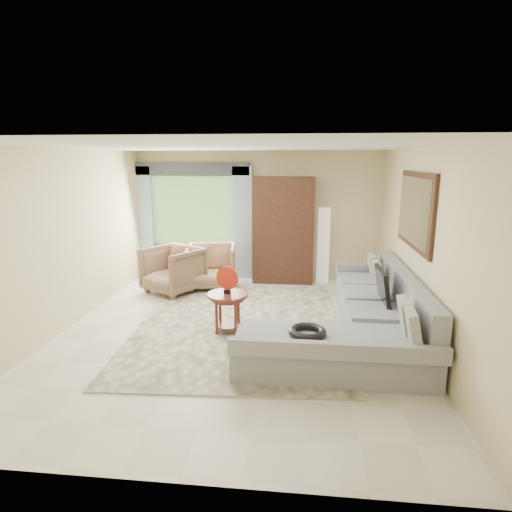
# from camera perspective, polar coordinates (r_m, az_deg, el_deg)

# --- Properties ---
(ground) EXTENTS (6.00, 6.00, 0.00)m
(ground) POSITION_cam_1_polar(r_m,az_deg,el_deg) (6.31, -2.64, -10.00)
(ground) COLOR silver
(ground) RESTS_ON ground
(area_rug) EXTENTS (3.20, 4.15, 0.02)m
(area_rug) POSITION_cam_1_polar(r_m,az_deg,el_deg) (6.52, -2.20, -9.12)
(area_rug) COLOR beige
(area_rug) RESTS_ON ground
(sectional_sofa) EXTENTS (2.30, 3.46, 0.90)m
(sectional_sofa) POSITION_cam_1_polar(r_m,az_deg,el_deg) (6.04, 14.24, -8.58)
(sectional_sofa) COLOR gray
(sectional_sofa) RESTS_ON ground
(tv_screen) EXTENTS (0.14, 0.74, 0.48)m
(tv_screen) POSITION_cam_1_polar(r_m,az_deg,el_deg) (6.23, 16.51, -3.81)
(tv_screen) COLOR black
(tv_screen) RESTS_ON sectional_sofa
(garden_hose) EXTENTS (0.43, 0.43, 0.09)m
(garden_hose) POSITION_cam_1_polar(r_m,az_deg,el_deg) (4.92, 6.87, -10.01)
(garden_hose) COLOR black
(garden_hose) RESTS_ON sectional_sofa
(coffee_table) EXTENTS (0.58, 0.58, 0.58)m
(coffee_table) POSITION_cam_1_polar(r_m,az_deg,el_deg) (6.18, -3.81, -7.46)
(coffee_table) COLOR #481B13
(coffee_table) RESTS_ON ground
(red_disc) EXTENTS (0.33, 0.13, 0.34)m
(red_disc) POSITION_cam_1_polar(r_m,az_deg,el_deg) (6.02, -3.88, -2.94)
(red_disc) COLOR #B62412
(red_disc) RESTS_ON coffee_table
(armchair_left) EXTENTS (1.27, 1.28, 0.86)m
(armchair_left) POSITION_cam_1_polar(r_m,az_deg,el_deg) (8.11, -11.01, -1.82)
(armchair_left) COLOR #826347
(armchair_left) RESTS_ON ground
(armchair_right) EXTENTS (1.02, 1.04, 0.84)m
(armchair_right) POSITION_cam_1_polar(r_m,az_deg,el_deg) (8.27, -6.00, -1.40)
(armchair_right) COLOR #957151
(armchair_right) RESTS_ON ground
(potted_plant) EXTENTS (0.54, 0.48, 0.54)m
(potted_plant) POSITION_cam_1_polar(r_m,az_deg,el_deg) (9.15, -11.80, -1.18)
(potted_plant) COLOR #999999
(potted_plant) RESTS_ON ground
(armoire) EXTENTS (1.20, 0.55, 2.10)m
(armoire) POSITION_cam_1_polar(r_m,az_deg,el_deg) (8.59, 3.68, 3.46)
(armoire) COLOR black
(armoire) RESTS_ON ground
(floor_lamp) EXTENTS (0.24, 0.24, 1.50)m
(floor_lamp) POSITION_cam_1_polar(r_m,az_deg,el_deg) (8.70, 8.94, 1.45)
(floor_lamp) COLOR silver
(floor_lamp) RESTS_ON ground
(window) EXTENTS (1.80, 0.04, 1.40)m
(window) POSITION_cam_1_polar(r_m,az_deg,el_deg) (9.06, -8.37, 6.08)
(window) COLOR #669E59
(window) RESTS_ON wall_back
(curtain_left) EXTENTS (0.40, 0.08, 2.30)m
(curtain_left) POSITION_cam_1_polar(r_m,az_deg,el_deg) (9.33, -14.74, 4.43)
(curtain_left) COLOR #9EB7CC
(curtain_left) RESTS_ON ground
(curtain_right) EXTENTS (0.40, 0.08, 2.30)m
(curtain_right) POSITION_cam_1_polar(r_m,az_deg,el_deg) (8.80, -1.81, 4.37)
(curtain_right) COLOR #9EB7CC
(curtain_right) RESTS_ON ground
(valance) EXTENTS (2.40, 0.12, 0.26)m
(valance) POSITION_cam_1_polar(r_m,az_deg,el_deg) (8.93, -8.67, 11.44)
(valance) COLOR #1E232D
(valance) RESTS_ON wall_back
(wall_mirror) EXTENTS (0.05, 1.70, 1.05)m
(wall_mirror) POSITION_cam_1_polar(r_m,az_deg,el_deg) (6.33, 20.45, 5.71)
(wall_mirror) COLOR black
(wall_mirror) RESTS_ON wall_right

